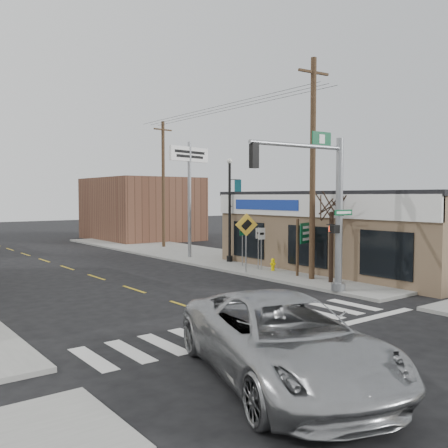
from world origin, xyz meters
TOP-DOWN VIEW (x-y plane):
  - ground at (0.00, 0.00)m, footprint 140.00×140.00m
  - sidewalk_right at (9.00, 13.00)m, footprint 6.00×38.00m
  - center_line at (0.00, 8.00)m, footprint 0.12×56.00m
  - crosswalk at (0.00, 0.40)m, footprint 11.00×2.20m
  - thrift_store at (14.50, 6.00)m, footprint 12.00×14.00m
  - bldg_distant_right at (12.00, 30.00)m, footprint 8.00×10.00m
  - suv at (-2.31, -3.47)m, footprint 4.91×7.15m
  - traffic_signal_pole at (5.45, 2.13)m, footprint 5.00×0.38m
  - guide_sign at (8.20, 5.74)m, footprint 1.57×0.13m
  - fire_hydrant at (7.76, 7.70)m, footprint 0.20×0.20m
  - ped_crossing_sign at (6.30, 8.10)m, footprint 1.16×0.08m
  - lamp_post at (8.26, 11.89)m, footprint 0.78×0.61m
  - dance_center_sign at (7.52, 15.11)m, footprint 3.39×0.21m
  - bare_tree at (7.50, 3.63)m, footprint 2.36×2.36m
  - shrub_front at (9.95, 3.68)m, footprint 1.35×1.35m
  - shrub_back at (10.12, 6.90)m, footprint 1.08×1.08m
  - utility_pole_near at (7.50, 4.78)m, footprint 1.76×0.26m
  - utility_pole_far at (9.50, 21.70)m, footprint 1.64×0.25m

SIDE VIEW (x-z plane):
  - ground at x=0.00m, z-range 0.00..0.00m
  - center_line at x=0.00m, z-range 0.00..0.01m
  - crosswalk at x=0.00m, z-range 0.00..0.01m
  - sidewalk_right at x=9.00m, z-range 0.00..0.13m
  - fire_hydrant at x=7.76m, z-range 0.16..0.80m
  - shrub_back at x=10.12m, z-range 0.13..0.94m
  - shrub_front at x=9.95m, z-range 0.13..1.14m
  - suv at x=-2.31m, z-range 0.00..1.82m
  - guide_sign at x=8.20m, z-range 0.54..3.28m
  - thrift_store at x=14.50m, z-range 0.00..4.00m
  - ped_crossing_sign at x=6.30m, z-range 0.66..3.64m
  - bldg_distant_right at x=12.00m, z-range 0.00..5.60m
  - lamp_post at x=8.26m, z-range 0.61..6.63m
  - bare_tree at x=7.50m, z-range 1.48..6.20m
  - traffic_signal_pole at x=5.45m, z-range 0.73..7.07m
  - utility_pole_far at x=9.50m, z-range 0.25..9.68m
  - utility_pole_near at x=7.50m, z-range 0.26..10.39m
  - dance_center_sign at x=7.52m, z-range 1.91..9.12m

